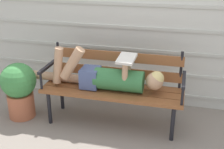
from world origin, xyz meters
TOP-DOWN VIEW (x-y plane):
  - ground_plane at (0.00, 0.00)m, footprint 12.00×12.00m
  - house_siding at (0.00, 0.74)m, footprint 5.49×0.08m
  - park_bench at (-0.00, 0.15)m, footprint 1.59×0.48m
  - reclining_person at (-0.06, 0.08)m, footprint 1.68×0.26m
  - potted_plant at (-1.10, -0.04)m, footprint 0.41×0.41m

SIDE VIEW (x-z plane):
  - ground_plane at x=0.00m, z-range 0.00..0.00m
  - potted_plant at x=-1.10m, z-range 0.04..0.72m
  - park_bench at x=0.00m, z-range 0.05..0.91m
  - reclining_person at x=-0.06m, z-range 0.33..0.83m
  - house_siding at x=0.00m, z-range 0.00..2.56m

